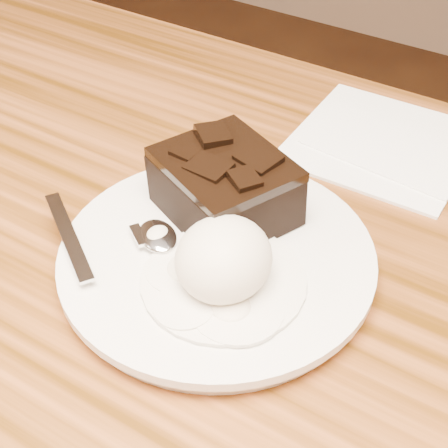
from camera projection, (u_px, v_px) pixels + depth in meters
The scene contains 8 objects.
plate at pixel (217, 262), 0.52m from camera, with size 0.24×0.24×0.02m, color silver.
brownie at pixel (225, 190), 0.53m from camera, with size 0.10×0.08×0.05m, color black.
ice_cream_scoop at pixel (224, 259), 0.47m from camera, with size 0.07×0.07×0.06m, color silver.
melt_puddle at pixel (224, 282), 0.49m from camera, with size 0.12×0.12×0.00m, color white.
spoon at pixel (158, 238), 0.52m from camera, with size 0.03×0.16×0.01m, color silver, non-canonical shape.
napkin at pixel (382, 142), 0.65m from camera, with size 0.16×0.16×0.01m, color white.
crumb_a at pixel (259, 282), 0.48m from camera, with size 0.01×0.01×0.00m, color black.
crumb_b at pixel (229, 269), 0.50m from camera, with size 0.01×0.01×0.00m, color black.
Camera 1 is at (0.24, -0.24, 1.12)m, focal length 55.02 mm.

